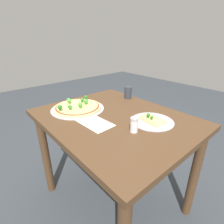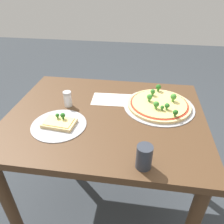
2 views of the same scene
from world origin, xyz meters
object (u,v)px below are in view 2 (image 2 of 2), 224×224
object	(u,v)px
condiment_shaker	(68,99)
dining_table	(106,132)
pizza_tray_whole	(159,104)
pizza_tray_slice	(59,124)
drinking_cup	(144,157)

from	to	relation	value
condiment_shaker	dining_table	bearing A→B (deg)	-12.93
pizza_tray_whole	pizza_tray_slice	size ratio (longest dim) A/B	1.44
pizza_tray_whole	drinking_cup	bearing A→B (deg)	-99.32
dining_table	pizza_tray_whole	xyz separation A→B (m)	(0.28, 0.11, 0.13)
drinking_cup	condiment_shaker	bearing A→B (deg)	137.52
dining_table	pizza_tray_slice	bearing A→B (deg)	-147.88
dining_table	pizza_tray_slice	world-z (taller)	pizza_tray_slice
pizza_tray_whole	condiment_shaker	xyz separation A→B (m)	(-0.49, -0.06, 0.03)
pizza_tray_slice	drinking_cup	distance (m)	0.46
pizza_tray_whole	condiment_shaker	size ratio (longest dim) A/B	4.45
pizza_tray_whole	drinking_cup	size ratio (longest dim) A/B	3.82
pizza_tray_whole	condiment_shaker	world-z (taller)	condiment_shaker
dining_table	drinking_cup	world-z (taller)	drinking_cup
dining_table	condiment_shaker	xyz separation A→B (m)	(-0.21, 0.05, 0.16)
drinking_cup	dining_table	bearing A→B (deg)	121.30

